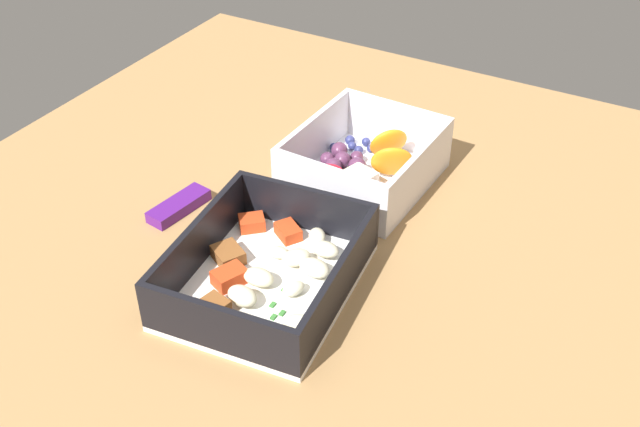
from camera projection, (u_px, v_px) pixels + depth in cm
name	position (u px, v px, depth cm)	size (l,w,h in cm)	color
table_surface	(315.00, 231.00, 77.01)	(80.00, 80.00, 2.00)	#9E7547
pasta_container	(267.00, 274.00, 67.78)	(19.63, 16.50, 5.33)	white
fruit_bowl	(364.00, 165.00, 81.19)	(15.96, 13.84, 6.06)	white
candy_bar	(179.00, 206.00, 77.76)	(7.00, 2.40, 1.20)	#51197A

